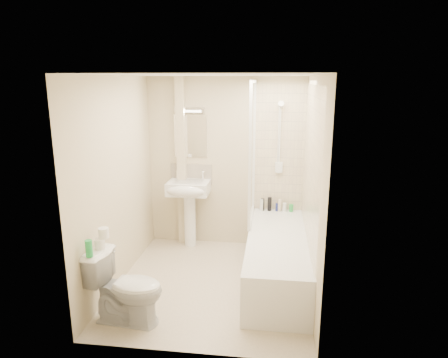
# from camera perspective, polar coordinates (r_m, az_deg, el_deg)

# --- Properties ---
(floor) EXTENTS (2.50, 2.50, 0.00)m
(floor) POSITION_cam_1_polar(r_m,az_deg,el_deg) (4.90, -1.65, -14.68)
(floor) COLOR beige
(floor) RESTS_ON ground
(wall_back) EXTENTS (2.20, 0.02, 2.40)m
(wall_back) POSITION_cam_1_polar(r_m,az_deg,el_deg) (5.65, 0.22, 2.27)
(wall_back) COLOR beige
(wall_back) RESTS_ON ground
(wall_left) EXTENTS (0.02, 2.50, 2.40)m
(wall_left) POSITION_cam_1_polar(r_m,az_deg,el_deg) (4.74, -15.00, -0.53)
(wall_left) COLOR beige
(wall_left) RESTS_ON ground
(wall_right) EXTENTS (0.02, 2.50, 2.40)m
(wall_right) POSITION_cam_1_polar(r_m,az_deg,el_deg) (4.42, 12.49, -1.44)
(wall_right) COLOR beige
(wall_right) RESTS_ON ground
(ceiling) EXTENTS (2.20, 2.50, 0.02)m
(ceiling) POSITION_cam_1_polar(r_m,az_deg,el_deg) (4.30, -1.88, 14.65)
(ceiling) COLOR white
(ceiling) RESTS_ON wall_back
(tile_back) EXTENTS (0.70, 0.01, 1.75)m
(tile_back) POSITION_cam_1_polar(r_m,az_deg,el_deg) (5.56, 7.92, 4.29)
(tile_back) COLOR beige
(tile_back) RESTS_ON wall_back
(tile_right) EXTENTS (0.01, 2.10, 1.75)m
(tile_right) POSITION_cam_1_polar(r_m,az_deg,el_deg) (4.56, 12.27, 1.96)
(tile_right) COLOR beige
(tile_right) RESTS_ON wall_right
(pipe_boxing) EXTENTS (0.12, 0.12, 2.40)m
(pipe_boxing) POSITION_cam_1_polar(r_m,az_deg,el_deg) (5.70, -6.06, 2.29)
(pipe_boxing) COLOR beige
(pipe_boxing) RESTS_ON ground
(splashback) EXTENTS (0.60, 0.02, 0.30)m
(splashback) POSITION_cam_1_polar(r_m,az_deg,el_deg) (5.76, -4.70, 0.71)
(splashback) COLOR beige
(splashback) RESTS_ON wall_back
(mirror) EXTENTS (0.46, 0.01, 0.60)m
(mirror) POSITION_cam_1_polar(r_m,az_deg,el_deg) (5.66, -4.81, 6.13)
(mirror) COLOR white
(mirror) RESTS_ON wall_back
(strip_light) EXTENTS (0.42, 0.07, 0.07)m
(strip_light) POSITION_cam_1_polar(r_m,az_deg,el_deg) (5.60, -4.94, 9.85)
(strip_light) COLOR silver
(strip_light) RESTS_ON wall_back
(bathtub) EXTENTS (0.70, 2.10, 0.55)m
(bathtub) POSITION_cam_1_polar(r_m,az_deg,el_deg) (4.90, 7.56, -11.01)
(bathtub) COLOR white
(bathtub) RESTS_ON ground
(shower_screen) EXTENTS (0.04, 0.92, 1.80)m
(shower_screen) POSITION_cam_1_polar(r_m,az_deg,el_deg) (5.13, 4.05, 3.86)
(shower_screen) COLOR white
(shower_screen) RESTS_ON bathtub
(shower_fixture) EXTENTS (0.10, 0.16, 0.99)m
(shower_fixture) POSITION_cam_1_polar(r_m,az_deg,el_deg) (5.50, 7.95, 5.45)
(shower_fixture) COLOR white
(shower_fixture) RESTS_ON wall_back
(pedestal_sink) EXTENTS (0.57, 0.51, 1.10)m
(pedestal_sink) POSITION_cam_1_polar(r_m,az_deg,el_deg) (5.61, -5.12, -2.35)
(pedestal_sink) COLOR white
(pedestal_sink) RESTS_ON ground
(bottle_black_a) EXTENTS (0.05, 0.05, 0.17)m
(bottle_black_a) POSITION_cam_1_polar(r_m,az_deg,el_deg) (5.67, 5.52, -3.66)
(bottle_black_a) COLOR black
(bottle_black_a) RESTS_ON bathtub
(bottle_white_a) EXTENTS (0.06, 0.06, 0.17)m
(bottle_white_a) POSITION_cam_1_polar(r_m,az_deg,el_deg) (5.67, 5.44, -3.65)
(bottle_white_a) COLOR silver
(bottle_white_a) RESTS_ON bathtub
(bottle_black_b) EXTENTS (0.06, 0.06, 0.20)m
(bottle_black_b) POSITION_cam_1_polar(r_m,az_deg,el_deg) (5.67, 6.52, -3.57)
(bottle_black_b) COLOR black
(bottle_black_b) RESTS_ON bathtub
(bottle_blue) EXTENTS (0.04, 0.04, 0.11)m
(bottle_blue) POSITION_cam_1_polar(r_m,az_deg,el_deg) (5.68, 7.58, -4.01)
(bottle_blue) COLOR navy
(bottle_blue) RESTS_ON bathtub
(bottle_cream) EXTENTS (0.05, 0.05, 0.17)m
(bottle_cream) POSITION_cam_1_polar(r_m,az_deg,el_deg) (5.67, 7.94, -3.73)
(bottle_cream) COLOR beige
(bottle_cream) RESTS_ON bathtub
(bottle_white_b) EXTENTS (0.05, 0.05, 0.12)m
(bottle_white_b) POSITION_cam_1_polar(r_m,az_deg,el_deg) (5.68, 8.64, -4.00)
(bottle_white_b) COLOR white
(bottle_white_b) RESTS_ON bathtub
(bottle_green) EXTENTS (0.06, 0.06, 0.10)m
(bottle_green) POSITION_cam_1_polar(r_m,az_deg,el_deg) (5.69, 9.57, -4.11)
(bottle_green) COLOR green
(bottle_green) RESTS_ON bathtub
(toilet) EXTENTS (0.56, 0.81, 0.74)m
(toilet) POSITION_cam_1_polar(r_m,az_deg,el_deg) (4.17, -13.74, -14.79)
(toilet) COLOR white
(toilet) RESTS_ON ground
(toilet_roll_lower) EXTENTS (0.10, 0.10, 0.10)m
(toilet_roll_lower) POSITION_cam_1_polar(r_m,az_deg,el_deg) (4.14, -17.33, -8.83)
(toilet_roll_lower) COLOR white
(toilet_roll_lower) RESTS_ON toilet
(toilet_roll_upper) EXTENTS (0.10, 0.10, 0.10)m
(toilet_roll_upper) POSITION_cam_1_polar(r_m,az_deg,el_deg) (4.12, -16.83, -7.38)
(toilet_roll_upper) COLOR white
(toilet_roll_upper) RESTS_ON toilet_roll_lower
(green_bottle) EXTENTS (0.07, 0.07, 0.16)m
(green_bottle) POSITION_cam_1_polar(r_m,az_deg,el_deg) (3.98, -18.73, -9.39)
(green_bottle) COLOR green
(green_bottle) RESTS_ON toilet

